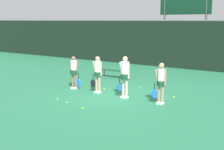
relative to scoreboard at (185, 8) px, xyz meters
The scene contains 14 objects.
ground_plane 11.93m from the scoreboard, 83.86° to the right, with size 140.00×140.00×0.00m, color #26724C.
fence_windscreen 3.38m from the scoreboard, 58.06° to the right, with size 60.00×0.08×3.35m.
scoreboard is the anchor object (origin of this frame).
bench_courtside 8.45m from the scoreboard, 99.60° to the right, with size 1.89×0.39×0.44m.
player_0 11.56m from the scoreboard, 95.83° to the right, with size 0.64×0.35×1.63m.
player_1 11.51m from the scoreboard, 88.23° to the right, with size 0.63×0.34×1.73m.
player_2 11.73m from the scoreboard, 80.45° to the right, with size 0.67×0.37×1.81m.
player_3 12.18m from the scoreboard, 72.18° to the right, with size 0.63×0.32×1.67m.
tennis_ball_0 10.08m from the scoreboard, 81.12° to the right, with size 0.06×0.06×0.06m, color #CCE033.
tennis_ball_1 11.38m from the scoreboard, 69.90° to the right, with size 0.07×0.07×0.07m, color #CCE033.
tennis_ball_2 14.25m from the scoreboard, 83.68° to the right, with size 0.07×0.07×0.07m, color #CCE033.
tennis_ball_3 13.90m from the scoreboard, 88.10° to the right, with size 0.07×0.07×0.07m, color #CCE033.
tennis_ball_4 11.18m from the scoreboard, 88.88° to the right, with size 0.07×0.07×0.07m, color #CCE033.
tennis_ball_5 13.74m from the scoreboard, 91.10° to the right, with size 0.07×0.07×0.07m, color #CCE033.
Camera 1 is at (7.74, -11.17, 3.34)m, focal length 50.00 mm.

